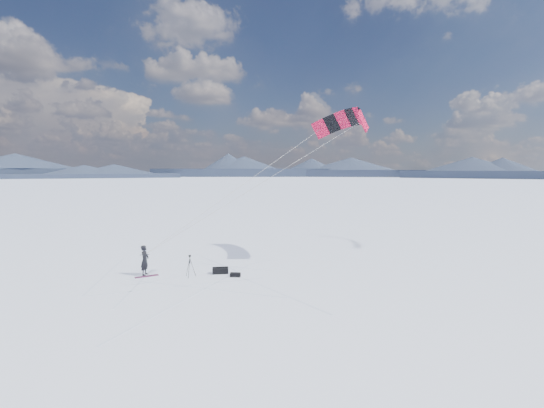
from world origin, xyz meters
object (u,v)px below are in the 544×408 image
object	(u,v)px
snowkiter	(145,275)
gear_bag_a	(220,270)
snowboard	(147,276)
tripod	(190,263)
gear_bag_b	(235,275)

from	to	relation	value
snowkiter	gear_bag_a	bearing A→B (deg)	-80.64
snowboard	tripod	distance (m)	2.72
tripod	gear_bag_a	size ratio (longest dim) A/B	1.29
snowboard	gear_bag_a	world-z (taller)	gear_bag_a
gear_bag_a	gear_bag_b	distance (m)	1.24
snowkiter	snowboard	xyz separation A→B (m)	(0.08, -0.40, 0.02)
snowboard	gear_bag_b	size ratio (longest dim) A/B	2.01
tripod	gear_bag_b	bearing A→B (deg)	-23.17
tripod	snowboard	bearing A→B (deg)	155.46
tripod	gear_bag_a	bearing A→B (deg)	0.64
snowkiter	gear_bag_b	bearing A→B (deg)	-89.23
snowboard	tripod	world-z (taller)	tripod
snowkiter	tripod	distance (m)	2.95
tripod	gear_bag_a	distance (m)	1.97
gear_bag_a	gear_bag_b	world-z (taller)	gear_bag_a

